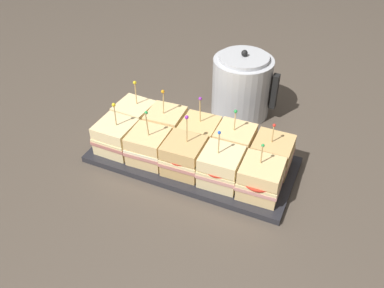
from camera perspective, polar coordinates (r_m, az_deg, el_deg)
The scene contains 13 objects.
ground_plane at distance 1.18m, azimuth 0.00°, elevation -2.56°, with size 6.00×6.00×0.00m, color #4C4238.
serving_platter at distance 1.17m, azimuth 0.00°, elevation -2.23°, with size 0.58×0.26×0.02m.
sandwich_front_far_left at distance 1.19m, azimuth -10.57°, elevation 1.03°, with size 0.11×0.11×0.16m.
sandwich_front_left at distance 1.14m, azimuth -6.08°, elevation -0.32°, with size 0.11×0.11×0.17m.
sandwich_front_center at distance 1.10m, azimuth -1.18°, elevation -1.70°, with size 0.11×0.11×0.18m.
sandwich_front_right at distance 1.07m, azimuth 4.11°, elevation -3.25°, with size 0.11×0.11×0.16m.
sandwich_front_far_right at distance 1.04m, azimuth 9.62°, elevation -4.85°, with size 0.11×0.11×0.15m.
sandwich_back_far_left at distance 1.26m, azimuth -8.03°, elevation 3.77°, with size 0.11×0.11×0.17m.
sandwich_back_left at distance 1.21m, azimuth -3.67°, elevation 2.64°, with size 0.11×0.11×0.17m.
sandwich_back_center at distance 1.17m, azimuth 1.13°, elevation 1.31°, with size 0.11×0.11×0.17m.
sandwich_back_right at distance 1.14m, azimuth 5.98°, elevation 0.08°, with size 0.11×0.11×0.16m.
sandwich_back_far_right at distance 1.13m, azimuth 11.18°, elevation -1.40°, with size 0.11×0.11×0.15m.
kettle_steel at distance 1.34m, azimuth 7.01°, elevation 8.12°, with size 0.21×0.19×0.23m.
Camera 1 is at (0.36, -0.81, 0.78)m, focal length 38.00 mm.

